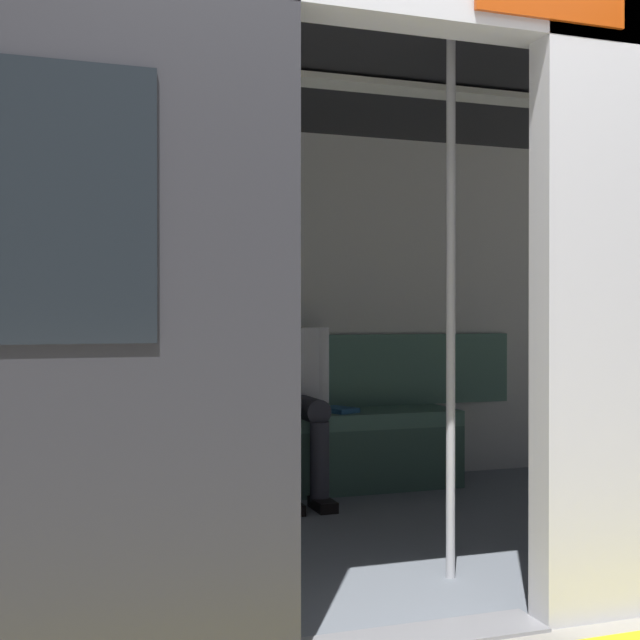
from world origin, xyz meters
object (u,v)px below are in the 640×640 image
Objects in this scene: bench_seat at (259,435)px; person_seated at (286,377)px; book at (338,410)px; train_car at (302,214)px; grab_pole_door at (277,306)px; grab_pole_far at (451,307)px; handbag at (222,401)px.

person_seated is (-0.15, 0.05, 0.33)m from bench_seat.
book is at bearing -168.43° from person_seated.
train_car is 29.09× the size of book.
train_car is 0.90m from grab_pole_door.
train_car is at bearing -57.02° from grab_pole_far.
bench_seat is 1.14× the size of grab_pole_door.
bench_seat is at bearing -77.28° from grab_pole_far.
handbag is 1.18× the size of book.
handbag is 0.69m from book.
grab_pole_far is at bearing 108.87° from handbag.
bench_seat is 1.81m from grab_pole_far.
person_seated is at bearing -12.11° from book.
handbag is 1.84m from grab_pole_far.
person_seated reaches higher than book.
person_seated is 0.40m from book.
handbag reaches higher than bench_seat.
handbag is at bearing -71.13° from grab_pole_far.
bench_seat is (-0.05, -0.98, -1.14)m from train_car.
book is at bearing -118.01° from train_car.
grab_pole_door is 0.74m from grab_pole_far.
grab_pole_far reaches higher than handbag.
train_car is 1.52m from book.
train_car is at bearing 38.30° from book.
grab_pole_far is (-0.37, 1.62, 0.71)m from bench_seat.
person_seated is 1.63m from grab_pole_far.
train_car reaches higher than handbag.
person_seated is 1.78m from grab_pole_door.
book is at bearing -116.09° from grab_pole_door.
train_car is 5.37× the size of person_seated.
train_car is 2.99× the size of grab_pole_door.
grab_pole_door reaches higher than person_seated.
train_car is at bearing 98.62° from handbag.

